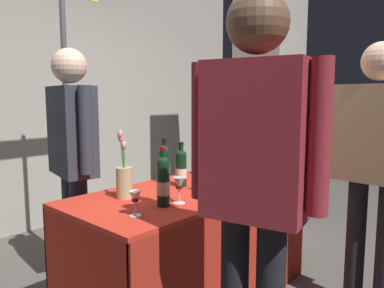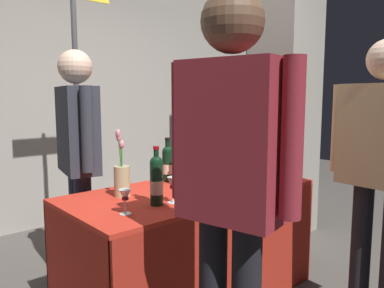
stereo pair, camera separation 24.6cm
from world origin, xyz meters
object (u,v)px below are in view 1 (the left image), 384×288
Objects in this scene: concrete_pillar at (269,85)px; display_bottle_0 at (219,172)px; wine_glass_mid at (225,161)px; wine_glass_near_vendor at (179,185)px; flower_vase at (124,179)px; vendor_presenter at (72,148)px; taster_foreground_right at (376,152)px; tasting_table at (192,222)px; booth_signpost at (65,87)px; wine_glass_near_taster at (135,198)px; featured_wine_bottle at (163,180)px.

concrete_pillar reaches higher than display_bottle_0.
wine_glass_near_vendor is at bearing -157.38° from wine_glass_mid.
vendor_presenter reaches higher than flower_vase.
concrete_pillar is 1.75× the size of taster_foreground_right.
flower_vase is (-0.42, 0.40, -0.03)m from display_bottle_0.
booth_signpost reaches higher than tasting_table.
booth_signpost reaches higher than taster_foreground_right.
tasting_table is 0.73m from wine_glass_near_taster.
vendor_presenter reaches higher than wine_glass_mid.
featured_wine_bottle is at bearing -164.45° from concrete_pillar.
wine_glass_near_taster is (-0.59, 0.08, -0.06)m from display_bottle_0.
concrete_pillar is 7.24× the size of flower_vase.
vendor_presenter reaches higher than wine_glass_near_vendor.
concrete_pillar is 2.02m from booth_signpost.
taster_foreground_right is 2.26m from booth_signpost.
concrete_pillar is 19.69× the size of wine_glass_near_vendor.
taster_foreground_right reaches higher than wine_glass_mid.
concrete_pillar is at bearing 14.68° from wine_glass_near_taster.
display_bottle_0 is 2.95× the size of wine_glass_mid.
flower_vase is at bearing -99.28° from booth_signpost.
concrete_pillar is at bearing 14.19° from tasting_table.
flower_vase is at bearing 48.57° from taster_foreground_right.
booth_signpost reaches higher than wine_glass_mid.
tasting_table is at bearing -74.20° from booth_signpost.
wine_glass_mid is (0.92, 0.39, -0.03)m from wine_glass_near_vendor.
wine_glass_near_vendor is at bearing 164.65° from display_bottle_0.
booth_signpost is (-0.96, 2.00, 0.41)m from taster_foreground_right.
display_bottle_0 is 0.28m from wine_glass_near_vendor.
wine_glass_near_taster is at bearing -104.61° from booth_signpost.
featured_wine_bottle is 0.38m from display_bottle_0.
wine_glass_near_vendor is at bearing -65.82° from flower_vase.
wine_glass_near_vendor reaches higher than tasting_table.
wine_glass_near_taster is at bearing 179.32° from wine_glass_near_vendor.
display_bottle_0 is 0.15× the size of booth_signpost.
vendor_presenter is at bearing 157.13° from wine_glass_mid.
vendor_presenter is 0.73× the size of booth_signpost.
booth_signpost reaches higher than featured_wine_bottle.
vendor_presenter is at bearing 38.22° from taster_foreground_right.
tasting_table is 1.43m from booth_signpost.
tasting_table is at bearing 20.77° from featured_wine_bottle.
wine_glass_mid is at bearing 79.10° from vendor_presenter.
wine_glass_near_taster is (-0.22, -0.03, -0.05)m from featured_wine_bottle.
concrete_pillar is 1.86m from display_bottle_0.
booth_signpost is at bearing 75.39° from wine_glass_near_taster.
display_bottle_0 reaches higher than featured_wine_bottle.
concrete_pillar is at bearing 11.59° from wine_glass_mid.
concrete_pillar reaches higher than wine_glass_near_vendor.
concrete_pillar reaches higher than flower_vase.
wine_glass_mid reaches higher than tasting_table.
tasting_table is at bearing -161.77° from wine_glass_mid.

